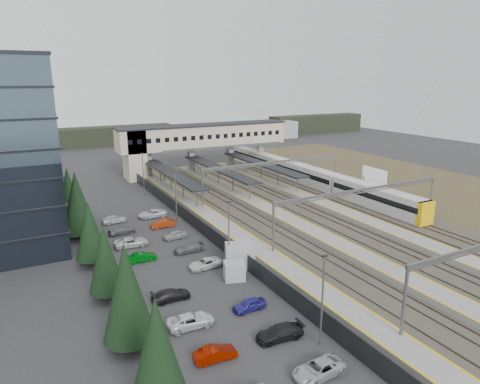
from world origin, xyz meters
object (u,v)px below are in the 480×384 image
billboard (374,177)px  relay_cabin_far (234,271)px  footbridge (193,139)px  relay_cabin_near (240,256)px  train (306,175)px

billboard → relay_cabin_far: bearing=-154.6°
relay_cabin_far → footbridge: (16.53, 52.99, 6.92)m
billboard → relay_cabin_near: bearing=-156.8°
relay_cabin_far → train: 45.49m
relay_cabin_near → footbridge: bearing=74.0°
train → billboard: bearing=-67.3°
billboard → footbridge: bearing=122.1°
relay_cabin_near → footbridge: footbridge is taller
relay_cabin_far → footbridge: footbridge is taller
relay_cabin_near → billboard: 39.58m
billboard → train: bearing=112.7°
relay_cabin_near → train: bearing=43.1°
relay_cabin_far → billboard: billboard is taller
train → billboard: 14.49m
relay_cabin_near → billboard: size_ratio=0.63×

